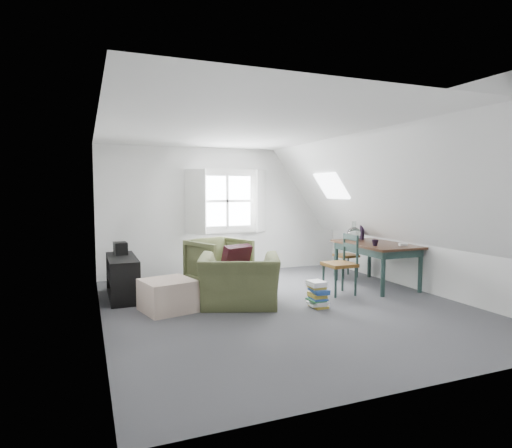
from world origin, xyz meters
name	(u,v)px	position (x,y,z in m)	size (l,w,h in m)	color
floor	(285,306)	(0.00, 0.00, 0.00)	(5.50, 5.50, 0.00)	#47474C
ceiling	(286,131)	(0.00, 0.00, 2.50)	(5.50, 5.50, 0.00)	white
wall_back	(227,211)	(0.00, 2.75, 1.25)	(5.00, 5.00, 0.00)	silver
wall_front	(430,242)	(0.00, -2.75, 1.25)	(5.00, 5.00, 0.00)	silver
wall_left	(99,225)	(-2.50, 0.00, 1.25)	(5.50, 5.50, 0.00)	silver
wall_right	(423,216)	(2.50, 0.00, 1.25)	(5.50, 5.50, 0.00)	silver
slope_left	(177,182)	(-1.55, 0.00, 1.78)	(5.50, 5.50, 0.00)	white
slope_right	(376,183)	(1.55, 0.00, 1.78)	(5.50, 5.50, 0.00)	white
dormer_window	(228,201)	(0.00, 2.68, 1.45)	(1.71, 0.35, 1.30)	white
skylight	(331,186)	(1.55, 1.30, 1.75)	(0.55, 0.75, 0.04)	white
armchair_near	(239,306)	(-0.61, 0.26, 0.00)	(1.13, 0.99, 0.73)	#484E2C
armchair_far	(219,286)	(-0.52, 1.58, 0.00)	(0.89, 0.92, 0.83)	#484E2C
throw_pillow	(236,260)	(-0.61, 0.41, 0.65)	(0.44, 0.13, 0.44)	#330D17
ottoman	(168,295)	(-1.63, 0.38, 0.22)	(0.65, 0.65, 0.44)	tan
dining_table	(376,249)	(2.02, 0.59, 0.65)	(0.90, 1.50, 0.75)	black
demijohn	(354,233)	(1.87, 1.04, 0.89)	(0.24, 0.24, 0.34)	silver
vase_twigs	(362,231)	(2.12, 1.14, 0.90)	(0.09, 0.10, 0.67)	black
cup	(375,246)	(1.77, 0.29, 0.75)	(0.11, 0.11, 0.10)	black
paper_box	(403,244)	(2.22, 0.14, 0.77)	(0.12, 0.08, 0.04)	white
dining_chair_far	(347,255)	(2.00, 1.42, 0.43)	(0.38, 0.38, 0.82)	#5C3913
dining_chair_near	(342,263)	(1.14, 0.30, 0.50)	(0.45, 0.45, 0.96)	#5C3913
media_shelf	(123,280)	(-2.15, 1.34, 0.29)	(0.42, 1.25, 0.64)	black
electronics_box	(120,249)	(-2.15, 1.63, 0.73)	(0.19, 0.27, 0.21)	black
magazine_stack	(318,294)	(0.40, -0.23, 0.19)	(0.28, 0.33, 0.38)	#B29933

